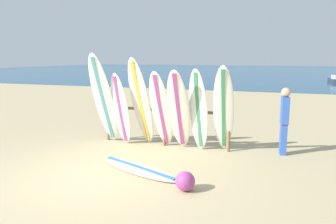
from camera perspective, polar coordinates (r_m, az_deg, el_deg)
The scene contains 14 objects.
ground_plane at distance 6.70m, azimuth -12.35°, elevation -11.33°, with size 120.00×120.00×0.00m, color tan.
ocean_water at distance 63.42m, azimuth 16.68°, elevation 6.99°, with size 120.00×80.00×0.01m, color navy.
surfboard_rack at distance 8.72m, azimuth -0.66°, elevation -1.13°, with size 3.57×0.09×1.12m.
surfboard_leaning_far_left at distance 8.91m, azimuth -11.27°, elevation 2.19°, with size 0.58×1.07×2.50m.
surfboard_leaning_left at distance 8.78m, azimuth -8.31°, elevation 0.46°, with size 0.55×0.62×1.98m.
surfboard_leaning_center_left at distance 8.60m, azimuth -4.79°, elevation 1.70°, with size 0.64×0.98×2.39m.
surfboard_leaning_center at distance 8.29m, azimuth -1.21°, elevation 0.30°, with size 0.53×0.98×2.06m.
surfboard_leaning_center_right at distance 8.09m, azimuth 1.91°, elevation 0.23°, with size 0.60×1.06×2.11m.
surfboard_leaning_right at distance 8.09m, azimuth 5.38°, elevation 0.23°, with size 0.53×0.64×2.11m.
surfboard_leaning_far_right at distance 7.96m, azimuth 9.75°, elevation 0.34°, with size 0.60×1.11×2.21m.
surfboard_lying_on_sand at distance 7.01m, azimuth -5.21°, elevation -9.87°, with size 2.28×1.40×0.08m.
beachgoer_standing at distance 8.35m, azimuth 19.80°, elevation -1.03°, with size 0.22×0.29×1.65m.
small_boat_offshore at distance 35.17m, azimuth 27.32°, elevation 5.04°, with size 1.00×3.07×0.71m.
beach_ball at distance 5.93m, azimuth 3.04°, elevation -12.06°, with size 0.36×0.36×0.36m, color #A53F8C.
Camera 1 is at (3.37, -5.28, 2.36)m, focal length 34.66 mm.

